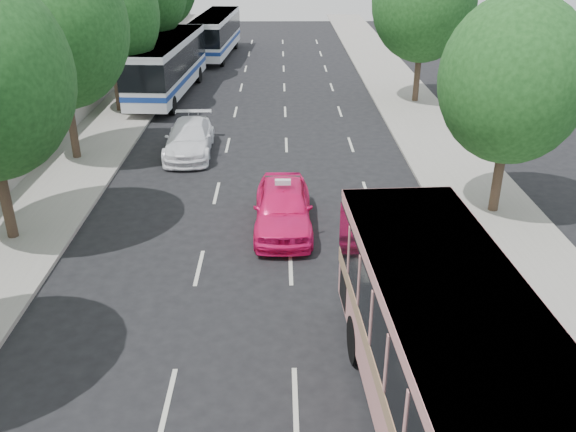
{
  "coord_description": "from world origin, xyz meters",
  "views": [
    {
      "loc": [
        0.68,
        -12.73,
        9.74
      ],
      "look_at": [
        0.92,
        4.41,
        1.6
      ],
      "focal_mm": 38.0,
      "sensor_mm": 36.0,
      "label": 1
    }
  ],
  "objects_px": {
    "pink_taxi": "(283,207)",
    "white_pickup": "(189,138)",
    "tour_coach_rear": "(216,31)",
    "tour_coach_front": "(167,62)",
    "pink_bus": "(462,376)"
  },
  "relations": [
    {
      "from": "pink_bus",
      "to": "pink_taxi",
      "type": "xyz_separation_m",
      "value": [
        -3.23,
        10.65,
        -1.41
      ]
    },
    {
      "from": "tour_coach_front",
      "to": "pink_taxi",
      "type": "bearing_deg",
      "value": -65.65
    },
    {
      "from": "pink_taxi",
      "to": "tour_coach_rear",
      "type": "distance_m",
      "value": 32.63
    },
    {
      "from": "tour_coach_rear",
      "to": "pink_bus",
      "type": "bearing_deg",
      "value": -74.64
    },
    {
      "from": "pink_bus",
      "to": "tour_coach_rear",
      "type": "distance_m",
      "value": 43.66
    },
    {
      "from": "pink_bus",
      "to": "white_pickup",
      "type": "distance_m",
      "value": 20.22
    },
    {
      "from": "pink_taxi",
      "to": "pink_bus",
      "type": "bearing_deg",
      "value": -73.01
    },
    {
      "from": "pink_taxi",
      "to": "white_pickup",
      "type": "height_order",
      "value": "pink_taxi"
    },
    {
      "from": "tour_coach_front",
      "to": "tour_coach_rear",
      "type": "xyz_separation_m",
      "value": [
        1.8,
        13.21,
        -0.13
      ]
    },
    {
      "from": "pink_bus",
      "to": "tour_coach_front",
      "type": "xyz_separation_m",
      "value": [
        -10.31,
        29.61,
        -0.1
      ]
    },
    {
      "from": "pink_bus",
      "to": "tour_coach_rear",
      "type": "bearing_deg",
      "value": 98.16
    },
    {
      "from": "pink_taxi",
      "to": "white_pickup",
      "type": "xyz_separation_m",
      "value": [
        -4.36,
        8.03,
        -0.1
      ]
    },
    {
      "from": "pink_bus",
      "to": "white_pickup",
      "type": "xyz_separation_m",
      "value": [
        -7.59,
        18.68,
        -1.51
      ]
    },
    {
      "from": "white_pickup",
      "to": "tour_coach_rear",
      "type": "height_order",
      "value": "tour_coach_rear"
    },
    {
      "from": "pink_taxi",
      "to": "white_pickup",
      "type": "relative_size",
      "value": 0.96
    }
  ]
}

